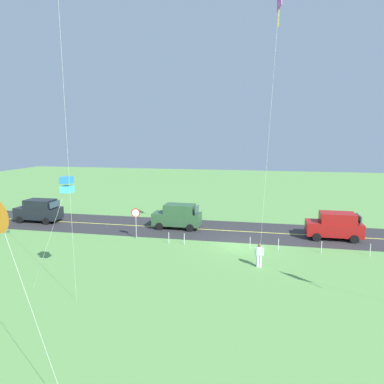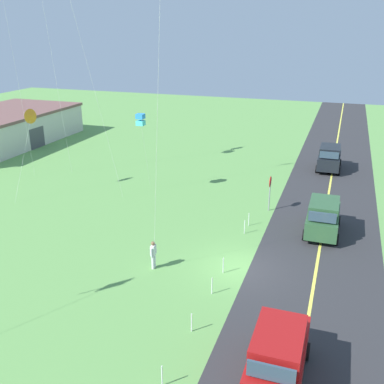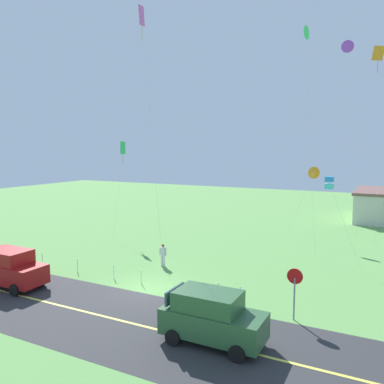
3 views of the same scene
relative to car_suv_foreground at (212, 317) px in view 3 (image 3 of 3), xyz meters
name	(u,v)px [view 3 (image 3 of 3)]	position (x,y,z in m)	size (l,w,h in m)	color
ground_plane	(146,291)	(-5.96, 3.95, -1.20)	(120.00, 120.00, 0.10)	#60994C
asphalt_road	(101,316)	(-5.96, -0.05, -1.15)	(120.00, 7.00, 0.00)	#2D2D30
road_centre_stripe	(101,316)	(-5.96, -0.05, -1.15)	(120.00, 0.16, 0.00)	#E5E04C
car_suv_foreground	(212,317)	(0.00, 0.00, 0.00)	(4.40, 2.12, 2.24)	#2D5633
car_parked_west_near	(10,268)	(-13.56, 0.73, 0.00)	(4.40, 2.12, 2.24)	maroon
stop_sign	(295,284)	(2.63, 3.85, 0.65)	(0.76, 0.08, 2.56)	gray
person_adult_near	(163,254)	(-7.53, 8.37, -0.29)	(0.58, 0.22, 1.60)	silver
kite_red_low	(142,23)	(-8.22, 7.20, 15.10)	(0.87, 1.74, 17.38)	silver
kite_blue_mid	(307,34)	(0.08, 17.90, 16.08)	(2.14, 3.46, 17.90)	silver
kite_yellow_high	(348,48)	(2.39, 24.64, 16.25)	(2.10, 0.56, 18.08)	silver
kite_green_far	(329,183)	(2.71, 13.74, 4.74)	(2.50, 0.71, 6.34)	silver
kite_pink_drift	(313,173)	(0.28, 21.56, 4.94)	(2.91, 0.79, 6.66)	silver
kite_orange_near	(378,58)	(5.02, 23.07, 14.72)	(1.16, 1.06, 16.99)	silver
kite_cyan_top	(123,149)	(-16.75, 16.15, 7.03)	(1.80, 3.69, 8.96)	silver
fence_post_0	(42,259)	(-15.27, 4.65, -0.70)	(0.05, 0.05, 0.90)	silver
fence_post_1	(77,265)	(-11.97, 4.65, -0.70)	(0.05, 0.05, 0.90)	silver
fence_post_2	(114,272)	(-8.90, 4.65, -0.70)	(0.05, 0.05, 0.90)	silver
fence_post_3	(141,277)	(-6.81, 4.65, -0.70)	(0.05, 0.05, 0.90)	silver
fence_post_4	(219,291)	(-1.67, 4.65, -0.70)	(0.05, 0.05, 0.90)	silver
fence_post_5	(240,295)	(-0.41, 4.65, -0.70)	(0.05, 0.05, 0.90)	silver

